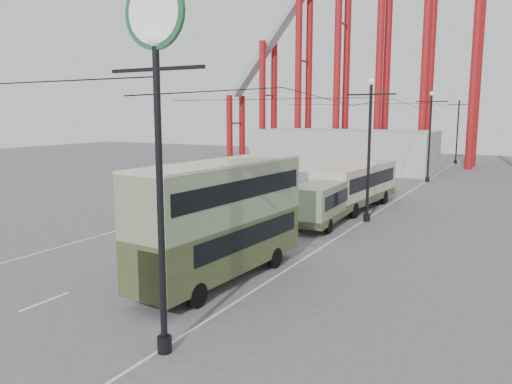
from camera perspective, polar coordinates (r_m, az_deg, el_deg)
The scene contains 11 objects.
ground at distance 21.55m, azimuth -17.05°, elevation -10.66°, with size 160.00×160.00×0.00m, color #525255.
road_markings at distance 37.82m, azimuth 3.82°, elevation -1.85°, with size 12.52×120.00×0.01m.
lamp_post_near at distance 14.34m, azimuth -11.28°, elevation 11.85°, with size 3.20×0.44×10.80m.
lamp_post_mid at distance 33.37m, azimuth 12.79°, elevation 4.59°, with size 3.20×0.44×9.32m.
lamp_post_far at distance 54.82m, azimuth 19.23°, elevation 5.95°, with size 3.20×0.44×9.32m.
lamp_post_distant at distance 76.59m, azimuth 22.03°, elevation 6.52°, with size 3.20×0.44×9.32m.
fairground_shed at distance 64.60m, azimuth 9.98°, elevation 4.76°, with size 22.00×10.00×5.00m, color #999894.
double_decker_bus at distance 21.16m, azimuth -3.96°, elevation -2.60°, with size 2.98×9.64×5.11m.
single_decker_green at distance 33.26m, azimuth 8.45°, elevation -0.69°, with size 2.69×9.94×2.79m.
single_decker_cream at distance 38.08m, azimuth 11.38°, elevation 0.90°, with size 3.36×10.79×3.31m.
pedestrian at distance 30.24m, azimuth -2.53°, elevation -2.73°, with size 0.71×0.46×1.94m, color black.
Camera 1 is at (14.77, -14.00, 7.10)m, focal length 35.00 mm.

